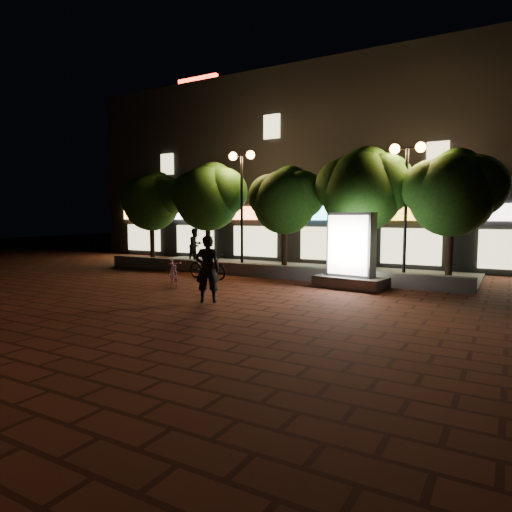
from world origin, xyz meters
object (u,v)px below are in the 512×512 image
Objects in this scene: tree_left at (209,195)px; street_lamp_right at (407,176)px; tree_right at (364,187)px; tree_far_right at (454,190)px; ad_kiosk at (351,258)px; rider at (208,269)px; tree_far_left at (153,199)px; scooter_parked at (208,266)px; tree_mid at (286,198)px; street_lamp_left at (242,180)px; pedestrian at (195,245)px; scooter_pink at (174,273)px.

street_lamp_right is (8.95, -0.26, 0.45)m from tree_left.
tree_right is 1.06× the size of tree_far_right.
tree_left is 1.03× the size of tree_far_right.
ad_kiosk is 5.24m from rider.
tree_far_left is 6.99m from scooter_parked.
rider is at bearing -82.68° from tree_mid.
street_lamp_left reaches higher than tree_far_left.
scooter_parked is at bearing -121.45° from tree_mid.
tree_left is 2.83× the size of pedestrian.
tree_far_left is 0.97× the size of tree_far_right.
ad_kiosk reaches higher than scooter_pink.
tree_right is 2.93× the size of pedestrian.
rider is at bearing -39.36° from tree_far_left.
tree_far_left is 0.95× the size of tree_left.
tree_far_left is 12.47m from street_lamp_right.
ad_kiosk is at bearing -121.38° from street_lamp_right.
tree_far_right reaches higher than ad_kiosk.
rider is 1.11× the size of pedestrian.
tree_left is at bearing 178.32° from street_lamp_right.
street_lamp_right is 2.59× the size of rider.
tree_far_right reaches higher than tree_mid.
tree_right reaches higher than scooter_pink.
tree_mid is (4.00, -0.00, -0.23)m from tree_left.
tree_right is 1.70m from street_lamp_right.
tree_far_right is 2.55× the size of scooter_parked.
street_lamp_right is 2.88× the size of pedestrian.
tree_far_left reaches higher than scooter_parked.
tree_right is (7.30, 0.00, 0.12)m from tree_left.
tree_mid is 2.22m from street_lamp_left.
pedestrian is at bearing 48.90° from scooter_parked.
tree_far_right is at bearing -92.17° from pedestrian.
street_lamp_left is 2.77× the size of scooter_parked.
tree_mid is at bearing 19.55° from scooter_pink.
rider is at bearing -129.27° from tree_far_right.
scooter_pink is 0.86× the size of pedestrian.
scooter_pink is (2.05, -5.02, -3.00)m from tree_left.
ad_kiosk is at bearing -20.77° from street_lamp_left.
tree_left is at bearing -180.00° from tree_right.
tree_left is 6.20m from scooter_pink.
scooter_pink is at bearing -62.70° from rider.
street_lamp_right reaches higher than scooter_parked.
scooter_pink is 7.74m from pedestrian.
tree_right reaches higher than rider.
street_lamp_left is 5.96m from scooter_pink.
tree_mid is 3.32m from tree_right.
scooter_parked is at bearing -86.67° from street_lamp_left.
tree_left is 1.90× the size of ad_kiosk.
tree_mid is 1.75× the size of ad_kiosk.
street_lamp_right is at bearing -1.21° from tree_far_left.
tree_left reaches higher than scooter_parked.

